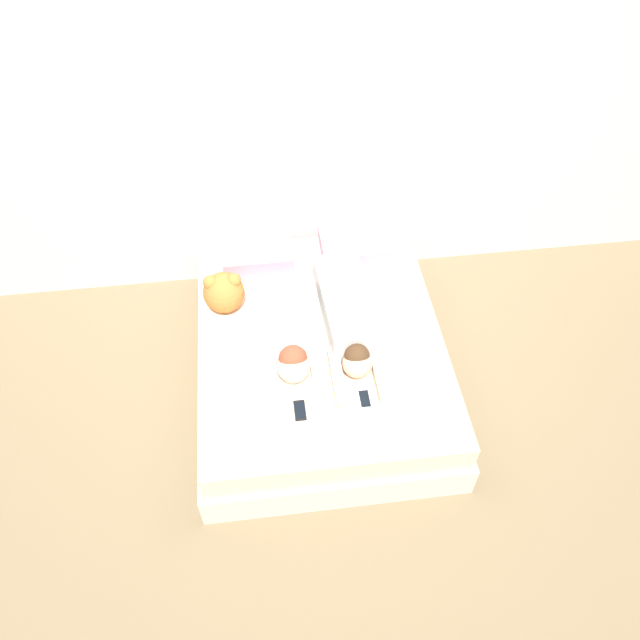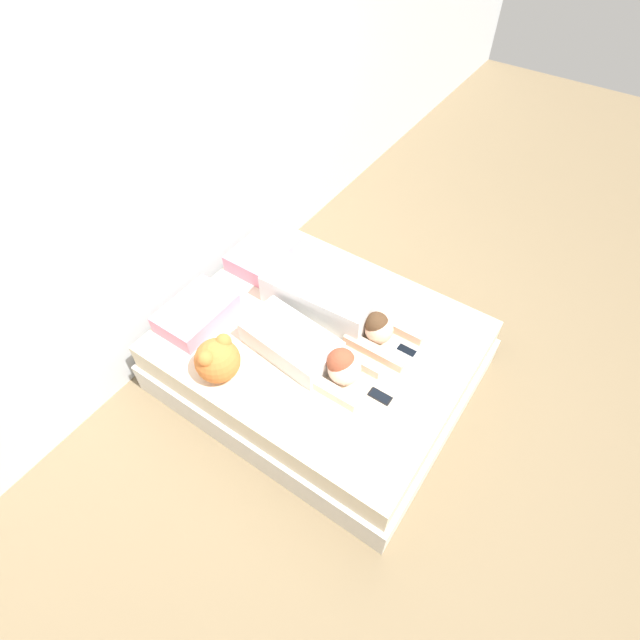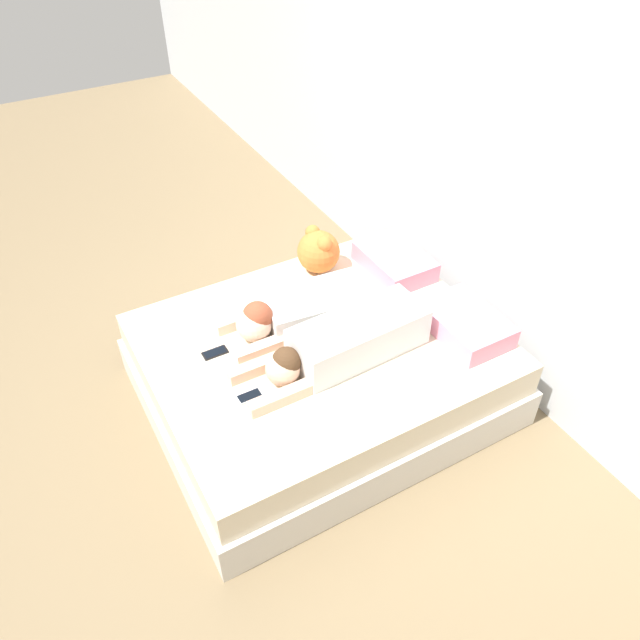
# 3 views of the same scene
# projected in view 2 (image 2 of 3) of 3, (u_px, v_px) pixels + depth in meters

# --- Properties ---
(ground_plane) EXTENTS (12.00, 12.00, 0.00)m
(ground_plane) POSITION_uv_depth(u_px,v_px,m) (320.00, 375.00, 3.67)
(ground_plane) COLOR #7F6B4C
(wall_back) EXTENTS (12.00, 0.06, 2.60)m
(wall_back) POSITION_uv_depth(u_px,v_px,m) (169.00, 170.00, 3.11)
(wall_back) COLOR silver
(wall_back) RESTS_ON ground_plane
(bed) EXTENTS (1.66, 2.00, 0.47)m
(bed) POSITION_uv_depth(u_px,v_px,m) (320.00, 356.00, 3.50)
(bed) COLOR beige
(bed) RESTS_ON ground_plane
(pillow_head_left) EXTENTS (0.51, 0.35, 0.13)m
(pillow_head_left) POSITION_uv_depth(u_px,v_px,m) (197.00, 313.00, 3.36)
(pillow_head_left) COLOR pink
(pillow_head_left) RESTS_ON bed
(pillow_head_right) EXTENTS (0.51, 0.35, 0.13)m
(pillow_head_right) POSITION_uv_depth(u_px,v_px,m) (263.00, 254.00, 3.74)
(pillow_head_right) COLOR pink
(pillow_head_right) RESTS_ON bed
(person_left) EXTENTS (0.40, 0.91, 0.24)m
(person_left) POSITION_uv_depth(u_px,v_px,m) (309.00, 350.00, 3.12)
(person_left) COLOR silver
(person_left) RESTS_ON bed
(person_right) EXTENTS (0.34, 1.13, 0.23)m
(person_right) POSITION_uv_depth(u_px,v_px,m) (332.00, 304.00, 3.35)
(person_right) COLOR silver
(person_right) RESTS_ON bed
(cell_phone_left) EXTENTS (0.07, 0.14, 0.01)m
(cell_phone_left) POSITION_uv_depth(u_px,v_px,m) (380.00, 396.00, 3.00)
(cell_phone_left) COLOR black
(cell_phone_left) RESTS_ON bed
(cell_phone_right) EXTENTS (0.07, 0.14, 0.01)m
(cell_phone_right) POSITION_uv_depth(u_px,v_px,m) (407.00, 351.00, 3.22)
(cell_phone_right) COLOR silver
(cell_phone_right) RESTS_ON bed
(plush_toy) EXTENTS (0.28, 0.28, 0.29)m
(plush_toy) POSITION_uv_depth(u_px,v_px,m) (217.00, 360.00, 3.00)
(plush_toy) COLOR orange
(plush_toy) RESTS_ON bed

